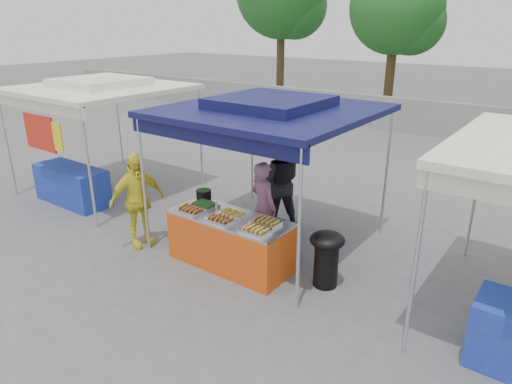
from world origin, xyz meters
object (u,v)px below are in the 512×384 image
Objects in this scene: vendor_table at (230,241)px; wok_burner at (327,254)px; cooking_pot at (204,194)px; helper_man at (278,182)px; customer_person at (137,200)px; vendor_woman at (263,207)px.

vendor_table is 2.30× the size of wok_burner.
cooking_pot is 2.42m from wok_burner.
helper_man reaches higher than cooking_pot.
customer_person reaches higher than wok_burner.
customer_person is (-1.55, -2.03, -0.08)m from helper_man.
vendor_table is at bearing -22.10° from cooking_pot.
cooking_pot is 1.06m from vendor_woman.
vendor_table is 1.57m from wok_burner.
wok_burner reaches higher than vendor_table.
cooking_pot reaches higher than wok_burner.
wok_burner is at bearing 0.39° from cooking_pot.
wok_burner is at bearing -61.31° from customer_person.
cooking_pot reaches higher than vendor_table.
vendor_woman reaches higher than cooking_pot.
vendor_table is at bearing -160.06° from wok_burner.
wok_burner is at bearing -178.20° from vendor_woman.
helper_man reaches higher than vendor_woman.
vendor_table is 7.71× the size of cooking_pot.
helper_man is 1.09× the size of customer_person.
wok_burner is (2.39, 0.02, -0.41)m from cooking_pot.
helper_man is at bearing 96.59° from vendor_table.
cooking_pot is 0.30× the size of wok_burner.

